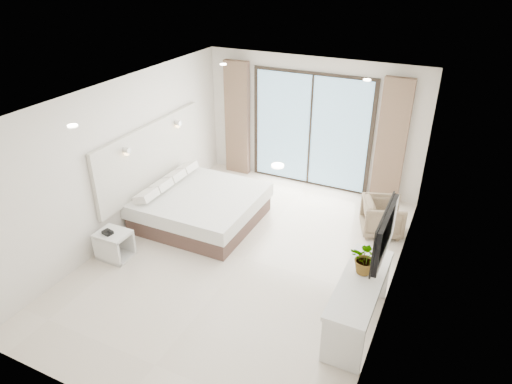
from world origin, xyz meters
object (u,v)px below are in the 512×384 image
(bed, at_px, (200,207))
(nightstand, at_px, (115,245))
(armchair, at_px, (383,215))
(console_desk, at_px, (359,294))

(bed, bearing_deg, nightstand, -112.29)
(nightstand, distance_m, armchair, 4.62)
(bed, relative_size, nightstand, 3.96)
(bed, bearing_deg, console_desk, -23.55)
(armchair, bearing_deg, bed, 88.88)
(nightstand, relative_size, console_desk, 0.31)
(bed, distance_m, armchair, 3.30)
(bed, height_order, nightstand, bed)
(console_desk, distance_m, armchair, 2.52)
(console_desk, height_order, armchair, console_desk)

